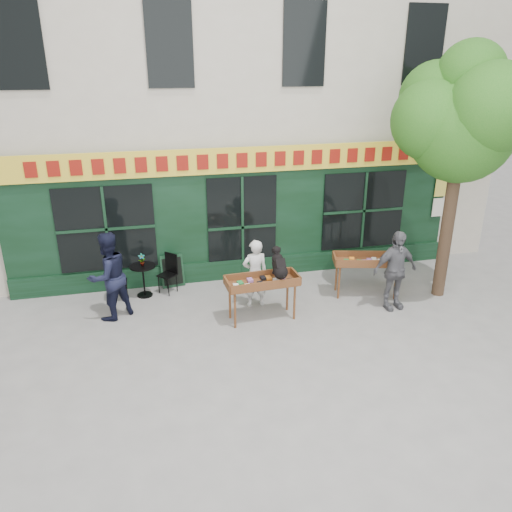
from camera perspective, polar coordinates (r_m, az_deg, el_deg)
The scene contains 14 objects.
ground at distance 10.74m, azimuth 1.08°, elevation -7.34°, with size 80.00×80.00×0.00m, color slate.
building at distance 15.25m, azimuth -4.77°, elevation 20.72°, with size 14.00×7.26×10.00m.
street_tree at distance 11.64m, azimuth 22.66°, elevation 14.66°, with size 3.05×2.90×5.60m.
book_cart_center at distance 10.43m, azimuth 0.71°, elevation -3.18°, with size 1.53×0.71×0.99m.
dog at distance 10.29m, azimuth 2.68°, elevation -0.73°, with size 0.34×0.60×0.60m, color black, non-canonical shape.
woman at distance 11.03m, azimuth -0.11°, elevation -1.99°, with size 0.57×0.37×1.56m, color silver.
book_cart_right at distance 11.80m, azimuth 12.56°, elevation -0.70°, with size 1.61×0.97×0.99m.
man_right at distance 11.29m, azimuth 15.58°, elevation -1.59°, with size 1.06×0.44×1.80m, color #555559.
bistro_table at distance 11.85m, azimuth -12.77°, elevation -2.07°, with size 0.60×0.60×0.76m.
bistro_chair_left at distance 11.77m, azimuth -15.87°, elevation -2.46°, with size 0.37×0.36×0.95m.
bistro_chair_right at distance 11.96m, azimuth -9.86°, elevation -1.54°, with size 0.51×0.51×0.95m.
potted_plant at distance 11.71m, azimuth -12.92°, elevation -0.42°, with size 0.15×0.10×0.29m, color gray.
man_left at distance 10.89m, azimuth -16.50°, elevation -2.24°, with size 0.93×0.73×1.92m, color black.
chalkboard at distance 12.27m, azimuth -9.51°, elevation -1.71°, with size 0.58×0.28×0.79m.
Camera 1 is at (-2.38, -9.09, 5.20)m, focal length 35.00 mm.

